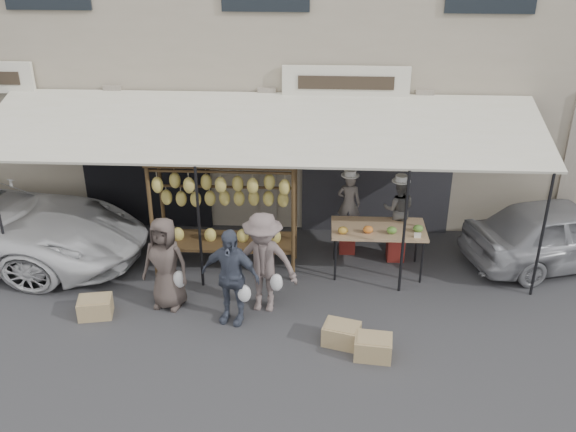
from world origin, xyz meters
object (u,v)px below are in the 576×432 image
object	(u,v)px
crate_near_b	(373,347)
sedan	(563,233)
crate_far	(95,307)
vendor_left	(349,204)
customer_right	(263,263)
banana_rack	(224,192)
crate_near_a	(341,334)
produce_table	(379,230)
vendor_right	(399,209)
customer_left	(166,263)
customer_mid	(230,276)

from	to	relation	value
crate_near_b	sedan	distance (m)	4.81
crate_near_b	crate_far	world-z (taller)	crate_near_b
vendor_left	customer_right	world-z (taller)	customer_right
banana_rack	crate_near_a	bearing A→B (deg)	-45.78
crate_far	sedan	xyz separation A→B (m)	(8.25, 2.19, 0.47)
produce_table	vendor_left	xyz separation A→B (m)	(-0.52, 0.74, 0.18)
banana_rack	vendor_right	distance (m)	3.26
produce_table	customer_left	world-z (taller)	customer_left
crate_far	customer_left	bearing A→B (deg)	17.91
banana_rack	vendor_left	bearing A→B (deg)	18.93
vendor_left	vendor_right	world-z (taller)	vendor_right
produce_table	crate_near_b	xyz separation A→B (m)	(-0.22, -2.49, -0.70)
banana_rack	crate_near_b	xyz separation A→B (m)	(2.56, -2.45, -1.40)
crate_far	produce_table	bearing A→B (deg)	19.26
customer_right	produce_table	bearing A→B (deg)	39.90
vendor_right	customer_mid	bearing A→B (deg)	43.18
vendor_left	customer_mid	world-z (taller)	customer_mid
crate_near_a	sedan	bearing A→B (deg)	32.99
produce_table	crate_far	size ratio (longest dim) A/B	3.16
crate_near_a	banana_rack	bearing A→B (deg)	134.22
vendor_right	customer_left	bearing A→B (deg)	30.38
customer_mid	crate_near_a	size ratio (longest dim) A/B	3.06
vendor_left	crate_far	size ratio (longest dim) A/B	2.27
crate_near_b	sedan	xyz separation A→B (m)	(3.71, 3.02, 0.47)
crate_far	customer_right	bearing A→B (deg)	7.35
banana_rack	produce_table	size ratio (longest dim) A/B	1.53
produce_table	customer_mid	distance (m)	2.98
vendor_left	crate_near_a	bearing A→B (deg)	94.47
produce_table	vendor_right	world-z (taller)	vendor_right
banana_rack	sedan	size ratio (longest dim) A/B	0.70
vendor_right	customer_mid	distance (m)	3.60
produce_table	vendor_right	size ratio (longest dim) A/B	1.41
vendor_right	crate_near_b	bearing A→B (deg)	84.62
produce_table	vendor_left	bearing A→B (deg)	125.32
vendor_left	crate_near_a	xyz separation A→B (m)	(-0.17, -2.92, -0.88)
banana_rack	vendor_left	distance (m)	2.45
customer_right	crate_near_b	bearing A→B (deg)	-27.40
vendor_left	vendor_right	bearing A→B (deg)	173.05
vendor_left	sedan	world-z (taller)	vendor_left
vendor_right	sedan	size ratio (longest dim) A/B	0.33
vendor_left	customer_left	xyz separation A→B (m)	(-3.08, -2.03, -0.22)
banana_rack	customer_right	xyz separation A→B (m)	(0.80, -1.26, -0.68)
customer_right	sedan	xyz separation A→B (m)	(5.47, 1.84, -0.26)
produce_table	vendor_left	size ratio (longest dim) A/B	1.39
produce_table	customer_left	bearing A→B (deg)	-160.31
customer_right	crate_far	distance (m)	2.89
customer_left	crate_near_b	xyz separation A→B (m)	(3.38, -1.20, -0.65)
crate_near_b	vendor_left	bearing A→B (deg)	95.28
crate_near_a	vendor_left	bearing A→B (deg)	86.62
vendor_left	customer_mid	xyz separation A→B (m)	(-1.96, -2.39, -0.21)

